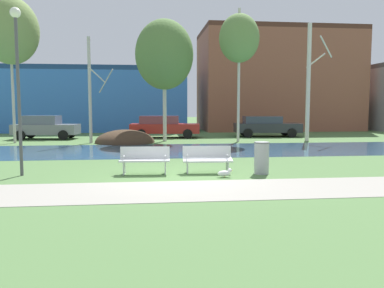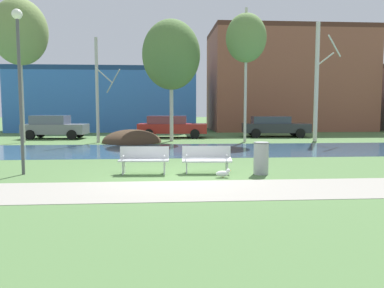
{
  "view_description": "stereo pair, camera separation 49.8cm",
  "coord_description": "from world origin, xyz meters",
  "px_view_note": "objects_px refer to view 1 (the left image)",
  "views": [
    {
      "loc": [
        -0.89,
        -11.76,
        2.16
      ],
      "look_at": [
        0.59,
        1.45,
        0.89
      ],
      "focal_mm": 36.68,
      "sensor_mm": 36.0,
      "label": 1
    },
    {
      "loc": [
        -0.4,
        -11.8,
        2.16
      ],
      "look_at": [
        0.59,
        1.45,
        0.89
      ],
      "focal_mm": 36.68,
      "sensor_mm": 36.0,
      "label": 2
    }
  ],
  "objects_px": {
    "seagull": "(225,173)",
    "streetlamp": "(17,64)",
    "bench_left": "(145,159)",
    "parked_sedan_second_red": "(164,126)",
    "parked_hatch_third_dark": "(266,126)",
    "parked_van_nearest_grey": "(45,127)",
    "trash_bin": "(262,157)",
    "bench_right": "(207,159)"
  },
  "relations": [
    {
      "from": "trash_bin",
      "to": "parked_van_nearest_grey",
      "type": "xyz_separation_m",
      "value": [
        -10.5,
        14.95,
        0.28
      ]
    },
    {
      "from": "bench_left",
      "to": "seagull",
      "type": "bearing_deg",
      "value": -19.96
    },
    {
      "from": "seagull",
      "to": "parked_hatch_third_dark",
      "type": "bearing_deg",
      "value": 68.83
    },
    {
      "from": "seagull",
      "to": "parked_sedan_second_red",
      "type": "distance_m",
      "value": 15.85
    },
    {
      "from": "bench_left",
      "to": "seagull",
      "type": "distance_m",
      "value": 2.62
    },
    {
      "from": "trash_bin",
      "to": "parked_van_nearest_grey",
      "type": "distance_m",
      "value": 18.27
    },
    {
      "from": "bench_right",
      "to": "parked_hatch_third_dark",
      "type": "bearing_deg",
      "value": 66.37
    },
    {
      "from": "parked_hatch_third_dark",
      "to": "bench_left",
      "type": "bearing_deg",
      "value": -119.81
    },
    {
      "from": "bench_left",
      "to": "trash_bin",
      "type": "bearing_deg",
      "value": -5.89
    },
    {
      "from": "bench_left",
      "to": "parked_sedan_second_red",
      "type": "xyz_separation_m",
      "value": [
        1.19,
        14.9,
        0.33
      ]
    },
    {
      "from": "seagull",
      "to": "parked_van_nearest_grey",
      "type": "relative_size",
      "value": 0.11
    },
    {
      "from": "parked_van_nearest_grey",
      "to": "bench_left",
      "type": "bearing_deg",
      "value": -65.09
    },
    {
      "from": "streetlamp",
      "to": "parked_sedan_second_red",
      "type": "height_order",
      "value": "streetlamp"
    },
    {
      "from": "bench_left",
      "to": "parked_van_nearest_grey",
      "type": "xyz_separation_m",
      "value": [
        -6.76,
        14.56,
        0.34
      ]
    },
    {
      "from": "seagull",
      "to": "trash_bin",
      "type": "bearing_deg",
      "value": 21.1
    },
    {
      "from": "streetlamp",
      "to": "parked_hatch_third_dark",
      "type": "xyz_separation_m",
      "value": [
        12.45,
        14.86,
        -2.68
      ]
    },
    {
      "from": "parked_van_nearest_grey",
      "to": "parked_sedan_second_red",
      "type": "height_order",
      "value": "parked_van_nearest_grey"
    },
    {
      "from": "seagull",
      "to": "parked_van_nearest_grey",
      "type": "xyz_separation_m",
      "value": [
        -9.2,
        15.45,
        0.68
      ]
    },
    {
      "from": "streetlamp",
      "to": "parked_van_nearest_grey",
      "type": "distance_m",
      "value": 14.94
    },
    {
      "from": "trash_bin",
      "to": "parked_sedan_second_red",
      "type": "distance_m",
      "value": 15.5
    },
    {
      "from": "bench_right",
      "to": "streetlamp",
      "type": "bearing_deg",
      "value": 178.57
    },
    {
      "from": "seagull",
      "to": "parked_hatch_third_dark",
      "type": "relative_size",
      "value": 0.1
    },
    {
      "from": "streetlamp",
      "to": "parked_hatch_third_dark",
      "type": "bearing_deg",
      "value": 50.04
    },
    {
      "from": "parked_sedan_second_red",
      "to": "parked_hatch_third_dark",
      "type": "height_order",
      "value": "parked_sedan_second_red"
    },
    {
      "from": "bench_left",
      "to": "bench_right",
      "type": "height_order",
      "value": "same"
    },
    {
      "from": "trash_bin",
      "to": "streetlamp",
      "type": "relative_size",
      "value": 0.2
    },
    {
      "from": "bench_left",
      "to": "parked_sedan_second_red",
      "type": "distance_m",
      "value": 14.95
    },
    {
      "from": "bench_right",
      "to": "trash_bin",
      "type": "xyz_separation_m",
      "value": [
        1.71,
        -0.39,
        0.06
      ]
    },
    {
      "from": "bench_right",
      "to": "parked_hatch_third_dark",
      "type": "xyz_separation_m",
      "value": [
        6.56,
        15.0,
        0.31
      ]
    },
    {
      "from": "parked_van_nearest_grey",
      "to": "trash_bin",
      "type": "bearing_deg",
      "value": -54.91
    },
    {
      "from": "parked_sedan_second_red",
      "to": "parked_hatch_third_dark",
      "type": "distance_m",
      "value": 7.41
    },
    {
      "from": "parked_van_nearest_grey",
      "to": "streetlamp",
      "type": "bearing_deg",
      "value": -78.59
    },
    {
      "from": "parked_van_nearest_grey",
      "to": "parked_hatch_third_dark",
      "type": "height_order",
      "value": "parked_van_nearest_grey"
    },
    {
      "from": "bench_right",
      "to": "seagull",
      "type": "relative_size",
      "value": 3.36
    },
    {
      "from": "bench_left",
      "to": "bench_right",
      "type": "relative_size",
      "value": 1.0
    },
    {
      "from": "streetlamp",
      "to": "trash_bin",
      "type": "bearing_deg",
      "value": -4.01
    },
    {
      "from": "bench_left",
      "to": "trash_bin",
      "type": "height_order",
      "value": "trash_bin"
    },
    {
      "from": "seagull",
      "to": "parked_sedan_second_red",
      "type": "height_order",
      "value": "parked_sedan_second_red"
    },
    {
      "from": "trash_bin",
      "to": "streetlamp",
      "type": "distance_m",
      "value": 8.16
    },
    {
      "from": "bench_left",
      "to": "bench_right",
      "type": "bearing_deg",
      "value": 0.0
    },
    {
      "from": "seagull",
      "to": "parked_sedan_second_red",
      "type": "xyz_separation_m",
      "value": [
        -1.25,
        15.79,
        0.67
      ]
    },
    {
      "from": "seagull",
      "to": "streetlamp",
      "type": "bearing_deg",
      "value": 170.68
    }
  ]
}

